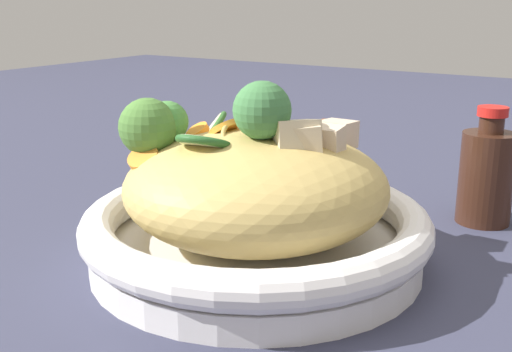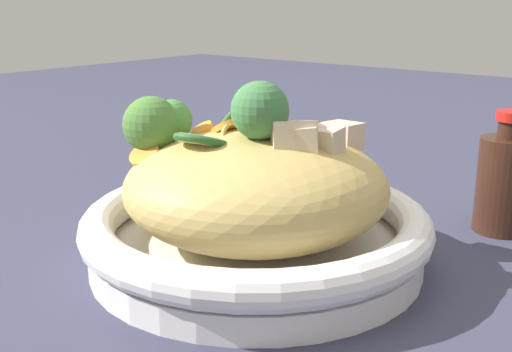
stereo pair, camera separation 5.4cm
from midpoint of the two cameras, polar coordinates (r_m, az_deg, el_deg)
ground_plane at (r=0.57m, az=2.75°, el=-7.79°), size 3.00×3.00×0.00m
serving_bowl at (r=0.56m, az=2.79°, el=-5.22°), size 0.30×0.30×0.05m
noodle_heap at (r=0.55m, az=2.85°, el=-0.97°), size 0.23×0.23×0.10m
broccoli_florets at (r=0.54m, az=-2.67°, el=5.00°), size 0.16×0.09×0.07m
carrot_coins at (r=0.56m, az=1.04°, el=3.58°), size 0.14×0.17×0.04m
zucchini_slices at (r=0.56m, az=-1.34°, el=3.64°), size 0.10×0.13×0.04m
chicken_chunks at (r=0.53m, az=8.17°, el=3.43°), size 0.06×0.11×0.04m
soy_sauce_bottle at (r=0.69m, az=23.56°, el=-0.49°), size 0.06×0.06×0.12m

